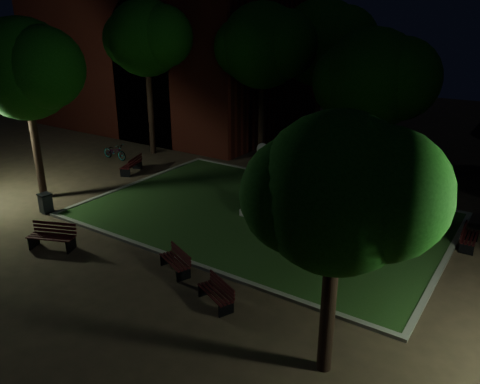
% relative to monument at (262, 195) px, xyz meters
% --- Properties ---
extents(ground, '(80.00, 80.00, 0.00)m').
position_rel_monument_xyz_m(ground, '(0.00, -2.00, -0.96)').
color(ground, '#443425').
extents(lawn, '(15.00, 10.00, 0.08)m').
position_rel_monument_xyz_m(lawn, '(0.00, 0.00, -0.92)').
color(lawn, '#26481C').
rests_on(lawn, ground).
extents(lawn_kerb, '(15.40, 10.40, 0.12)m').
position_rel_monument_xyz_m(lawn_kerb, '(0.00, 0.00, -0.90)').
color(lawn_kerb, slate).
rests_on(lawn_kerb, ground).
extents(monument, '(1.40, 1.40, 3.20)m').
position_rel_monument_xyz_m(monument, '(0.00, 0.00, 0.00)').
color(monument, gray).
rests_on(monument, lawn).
extents(building_main, '(20.00, 12.00, 15.00)m').
position_rel_monument_xyz_m(building_main, '(-15.86, 11.79, 6.42)').
color(building_main, '#531A11').
rests_on(building_main, ground).
extents(tree_west, '(5.48, 4.47, 8.27)m').
position_rel_monument_xyz_m(tree_west, '(-9.84, -3.94, 5.06)').
color(tree_west, black).
rests_on(tree_west, ground).
extents(tree_north_wl, '(5.86, 4.78, 9.06)m').
position_rel_monument_xyz_m(tree_north_wl, '(-4.37, 7.25, 5.70)').
color(tree_north_wl, black).
rests_on(tree_north_wl, ground).
extents(tree_north_er, '(6.20, 5.07, 7.80)m').
position_rel_monument_xyz_m(tree_north_er, '(2.10, 7.05, 4.31)').
color(tree_north_er, black).
rests_on(tree_north_er, ground).
extents(tree_se, '(4.39, 3.59, 6.44)m').
position_rel_monument_xyz_m(tree_se, '(6.31, -7.28, 3.68)').
color(tree_se, black).
rests_on(tree_se, ground).
extents(tree_nw, '(5.52, 4.50, 9.28)m').
position_rel_monument_xyz_m(tree_nw, '(-10.92, 4.78, 6.06)').
color(tree_nw, black).
rests_on(tree_nw, ground).
extents(tree_far_north, '(6.43, 5.25, 9.33)m').
position_rel_monument_xyz_m(tree_far_north, '(-2.61, 11.24, 5.74)').
color(tree_far_north, black).
rests_on(tree_far_north, ground).
extents(lamppost_nw, '(1.18, 0.28, 4.35)m').
position_rel_monument_xyz_m(lamppost_nw, '(-11.03, 7.65, 2.09)').
color(lamppost_nw, black).
rests_on(lamppost_nw, ground).
extents(bench_near_left, '(1.55, 1.05, 0.81)m').
position_rel_monument_xyz_m(bench_near_left, '(0.08, -5.72, -0.58)').
color(bench_near_left, black).
rests_on(bench_near_left, ground).
extents(bench_near_right, '(1.52, 1.04, 0.79)m').
position_rel_monument_xyz_m(bench_near_right, '(2.39, -6.52, -0.58)').
color(bench_near_right, black).
rests_on(bench_near_right, ground).
extents(bench_west_near, '(1.86, 1.24, 0.97)m').
position_rel_monument_xyz_m(bench_west_near, '(-4.94, -6.98, -0.50)').
color(bench_west_near, black).
rests_on(bench_west_near, ground).
extents(bench_left_side, '(1.15, 1.81, 0.94)m').
position_rel_monument_xyz_m(bench_left_side, '(-9.12, 1.13, -0.51)').
color(bench_left_side, black).
rests_on(bench_left_side, ground).
extents(bench_right_side, '(0.57, 1.49, 0.81)m').
position_rel_monument_xyz_m(bench_right_side, '(8.02, 1.79, -0.58)').
color(bench_right_side, black).
rests_on(bench_right_side, ground).
extents(bench_far_side, '(1.76, 1.02, 0.91)m').
position_rel_monument_xyz_m(bench_far_side, '(2.98, 6.03, -0.53)').
color(bench_far_side, black).
rests_on(bench_far_side, ground).
extents(trash_bin, '(0.57, 0.57, 0.88)m').
position_rel_monument_xyz_m(trash_bin, '(-8.19, -5.00, -0.51)').
color(trash_bin, black).
rests_on(trash_bin, ground).
extents(bicycle, '(1.86, 0.66, 0.97)m').
position_rel_monument_xyz_m(bicycle, '(-11.99, 2.46, -0.47)').
color(bicycle, black).
rests_on(bicycle, ground).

